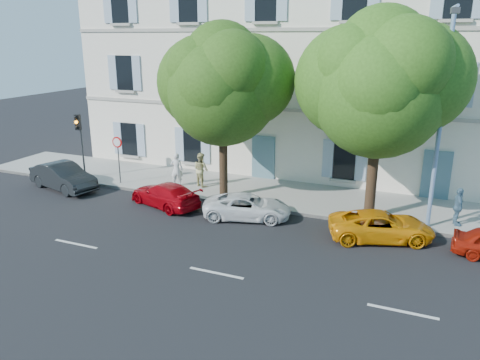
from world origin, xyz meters
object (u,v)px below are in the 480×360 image
at_px(pedestrian_b, 201,169).
at_px(pedestrian_c, 458,207).
at_px(traffic_light, 79,132).
at_px(road_sign, 118,150).
at_px(street_lamp, 442,110).
at_px(car_white_coupe, 247,207).
at_px(car_red_coupe, 165,195).
at_px(car_yellow_supercar, 381,226).
at_px(tree_right, 379,91).
at_px(tree_left, 223,90).
at_px(pedestrian_a, 177,170).
at_px(car_dark_sedan, 63,177).

distance_m(pedestrian_b, pedestrian_c, 12.24).
bearing_deg(traffic_light, road_sign, 0.72).
bearing_deg(street_lamp, car_white_coupe, -168.50).
height_order(car_red_coupe, car_yellow_supercar, same).
height_order(street_lamp, pedestrian_c, street_lamp).
relative_size(car_yellow_supercar, tree_right, 0.48).
relative_size(car_white_coupe, tree_left, 0.48).
distance_m(road_sign, pedestrian_c, 16.51).
bearing_deg(tree_right, pedestrian_a, 176.38).
relative_size(tree_right, road_sign, 3.35).
bearing_deg(street_lamp, tree_left, 177.72).
relative_size(car_yellow_supercar, road_sign, 1.61).
bearing_deg(pedestrian_b, car_red_coupe, 107.77).
bearing_deg(tree_right, car_white_coupe, -159.72).
relative_size(traffic_light, pedestrian_b, 2.00).
relative_size(car_white_coupe, street_lamp, 0.45).
relative_size(car_dark_sedan, traffic_light, 1.18).
bearing_deg(car_yellow_supercar, car_red_coupe, 70.52).
distance_m(car_yellow_supercar, tree_right, 5.39).
xyz_separation_m(car_yellow_supercar, street_lamp, (1.68, 1.55, 4.44)).
bearing_deg(car_yellow_supercar, tree_left, 56.43).
bearing_deg(pedestrian_c, road_sign, 81.46).
bearing_deg(car_white_coupe, pedestrian_c, -90.33).
height_order(car_dark_sedan, traffic_light, traffic_light).
height_order(tree_right, street_lamp, street_lamp).
xyz_separation_m(tree_left, road_sign, (-6.03, -0.14, -3.33)).
relative_size(traffic_light, road_sign, 1.41).
height_order(car_white_coupe, car_yellow_supercar, car_yellow_supercar).
bearing_deg(car_dark_sedan, tree_left, -63.32).
bearing_deg(pedestrian_c, pedestrian_a, 78.78).
bearing_deg(traffic_light, tree_left, 1.16).
distance_m(road_sign, street_lamp, 15.69).
distance_m(car_yellow_supercar, traffic_light, 16.36).
xyz_separation_m(car_yellow_supercar, road_sign, (-13.71, 1.78, 1.40)).
bearing_deg(street_lamp, car_red_coupe, -172.31).
distance_m(tree_right, road_sign, 13.48).
distance_m(car_yellow_supercar, street_lamp, 4.99).
relative_size(car_red_coupe, road_sign, 1.54).
height_order(car_yellow_supercar, pedestrian_b, pedestrian_b).
distance_m(car_white_coupe, tree_right, 7.30).
height_order(car_red_coupe, pedestrian_a, pedestrian_a).
distance_m(road_sign, pedestrian_b, 4.52).
distance_m(street_lamp, pedestrian_c, 4.26).
xyz_separation_m(street_lamp, pedestrian_a, (-12.31, 0.96, -3.96)).
distance_m(car_red_coupe, car_white_coupe, 4.15).
relative_size(pedestrian_a, pedestrian_c, 1.10).
height_order(car_yellow_supercar, traffic_light, traffic_light).
height_order(car_dark_sedan, pedestrian_a, pedestrian_a).
height_order(car_dark_sedan, car_yellow_supercar, car_dark_sedan).
bearing_deg(car_red_coupe, road_sign, -95.46).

